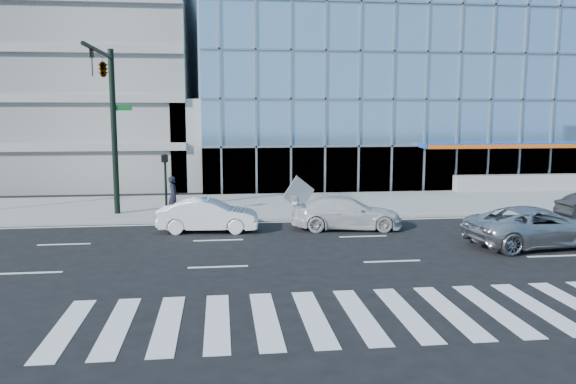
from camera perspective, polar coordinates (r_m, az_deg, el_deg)
name	(u,v)px	position (r m, az deg, el deg)	size (l,w,h in m)	color
ground	(363,236)	(23.67, 7.63, -4.50)	(160.00, 160.00, 0.00)	black
sidewalk	(327,204)	(31.32, 3.98, -1.23)	(120.00, 8.00, 0.15)	gray
theatre_building	(445,86)	(52.33, 15.68, 10.35)	(42.00, 26.00, 15.00)	#7DABD1
parking_garage	(42,52)	(50.62, -23.72, 12.91)	(24.00, 24.00, 20.00)	gray
ramp_block	(218,143)	(40.41, -7.11, 4.98)	(6.00, 8.00, 6.00)	gray
traffic_signal	(106,90)	(27.43, -17.96, 9.86)	(1.14, 5.74, 8.00)	black
ped_signal_post	(165,175)	(27.59, -12.35, 1.68)	(0.30, 0.33, 3.00)	black
silver_suv	(537,227)	(23.68, 23.97, -3.23)	(2.53, 5.50, 1.53)	#B7B8BC
white_suv	(346,213)	(25.02, 5.93, -2.13)	(1.99, 4.89, 1.42)	silver
white_sedan	(208,215)	(24.56, -8.10, -2.36)	(1.50, 4.30, 1.42)	white
pedestrian	(173,196)	(27.75, -11.58, -0.41)	(0.70, 0.46, 1.93)	black
tilted_panel	(299,193)	(28.49, 1.09, -0.13)	(1.30, 0.06, 1.30)	#A5A5A5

